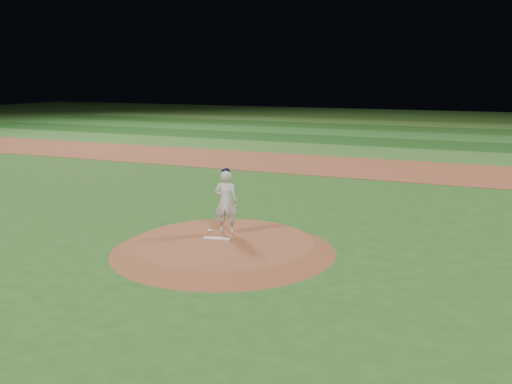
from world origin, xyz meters
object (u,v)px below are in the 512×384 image
object	(u,v)px
pitching_rubber	(217,238)
pitcher_on_mound	(226,201)
pitchers_mound	(224,246)
rosin_bag	(210,231)

from	to	relation	value
pitching_rubber	pitcher_on_mound	bearing A→B (deg)	83.47
pitching_rubber	pitcher_on_mound	distance (m)	1.02
pitchers_mound	rosin_bag	size ratio (longest dim) A/B	46.23
rosin_bag	pitching_rubber	bearing A→B (deg)	-47.87
pitchers_mound	pitcher_on_mound	world-z (taller)	pitcher_on_mound
pitching_rubber	pitchers_mound	bearing A→B (deg)	-29.69
pitching_rubber	rosin_bag	world-z (taller)	rosin_bag
pitching_rubber	pitcher_on_mound	xyz separation A→B (m)	(-0.04, 0.61, 0.82)
rosin_bag	pitchers_mound	bearing A→B (deg)	-40.89
pitchers_mound	pitching_rubber	size ratio (longest dim) A/B	8.22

